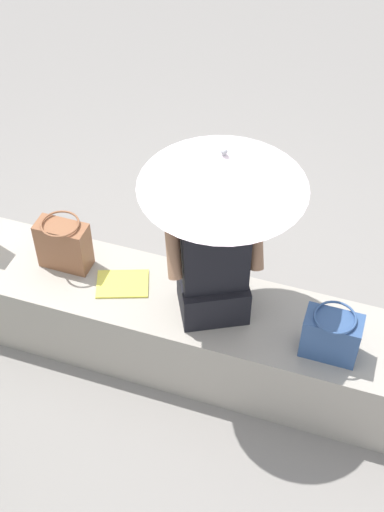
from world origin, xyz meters
name	(u,v)px	position (x,y,z in m)	size (l,w,h in m)	color
ground_plane	(173,352)	(0.00, 0.00, 0.00)	(14.00, 14.00, 0.00)	gray
stone_bench	(173,326)	(0.00, 0.00, 0.24)	(2.87, 0.55, 0.48)	#A8A093
person_seated	(214,256)	(-0.23, 0.01, 0.87)	(0.51, 0.40, 0.90)	black
parasol	(223,171)	(-0.26, 0.01, 1.41)	(0.76, 0.76, 1.04)	#B7B7BC
tote_bag_canvas	(64,244)	(0.64, -0.05, 0.63)	(0.28, 0.21, 0.31)	brown
shoulder_bag_spare	(331,335)	(-0.86, 0.10, 0.61)	(0.28, 0.21, 0.27)	#335184
magazine	(122,284)	(0.28, 0.00, 0.49)	(0.28, 0.20, 0.01)	#EAE04C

